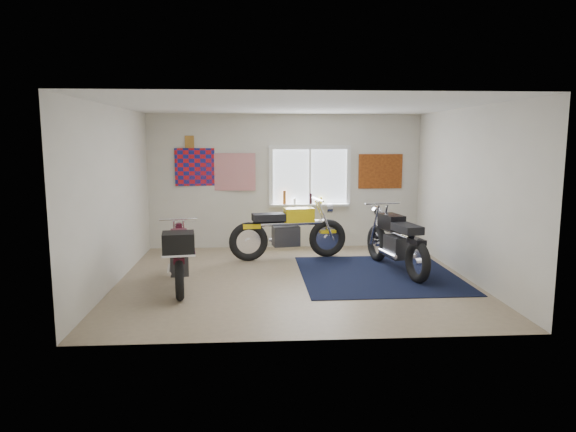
{
  "coord_description": "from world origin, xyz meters",
  "views": [
    {
      "loc": [
        -0.6,
        -7.88,
        2.2
      ],
      "look_at": [
        -0.08,
        0.4,
        0.96
      ],
      "focal_mm": 32.0,
      "sensor_mm": 36.0,
      "label": 1
    }
  ],
  "objects": [
    {
      "name": "triumph_poster",
      "position": [
        1.95,
        2.48,
        1.55
      ],
      "size": [
        0.9,
        0.03,
        0.7
      ],
      "primitive_type": "cube",
      "color": "#A54C14",
      "rests_on": "room_shell"
    },
    {
      "name": "yellow_triumph",
      "position": [
        -0.01,
        1.43,
        0.49
      ],
      "size": [
        2.21,
        0.69,
        1.12
      ],
      "rotation": [
        0.0,
        0.0,
        0.17
      ],
      "color": "black",
      "rests_on": "ground"
    },
    {
      "name": "window_assembly",
      "position": [
        0.5,
        2.47,
        1.37
      ],
      "size": [
        1.66,
        0.17,
        1.26
      ],
      "color": "white",
      "rests_on": "room_shell"
    },
    {
      "name": "navy_rug",
      "position": [
        1.39,
        0.19,
        0.01
      ],
      "size": [
        2.52,
        2.62,
        0.01
      ],
      "primitive_type": "cube",
      "rotation": [
        0.0,
        0.0,
        0.01
      ],
      "color": "black",
      "rests_on": "ground"
    },
    {
      "name": "black_chrome_bike",
      "position": [
        1.74,
        0.42,
        0.49
      ],
      "size": [
        0.71,
        2.14,
        1.11
      ],
      "rotation": [
        0.0,
        0.0,
        1.77
      ],
      "color": "black",
      "rests_on": "navy_rug"
    },
    {
      "name": "maroon_tourer",
      "position": [
        -1.73,
        -0.45,
        0.51
      ],
      "size": [
        0.7,
        1.92,
        0.98
      ],
      "rotation": [
        0.0,
        0.0,
        1.71
      ],
      "color": "black",
      "rests_on": "ground"
    },
    {
      "name": "flag_display",
      "position": [
        -1.9,
        2.48,
        2.15
      ],
      "size": [
        1.6,
        0.1,
        1.17
      ],
      "color": "red",
      "rests_on": "room_shell"
    },
    {
      "name": "oil_bottles",
      "position": [
        0.25,
        2.4,
        1.01
      ],
      "size": [
        0.8,
        0.07,
        0.28
      ],
      "color": "brown",
      "rests_on": "window_assembly"
    },
    {
      "name": "room_shell",
      "position": [
        0.0,
        0.0,
        1.64
      ],
      "size": [
        5.5,
        5.5,
        5.5
      ],
      "color": "white",
      "rests_on": "ground"
    },
    {
      "name": "ground",
      "position": [
        0.0,
        0.0,
        0.0
      ],
      "size": [
        5.5,
        5.5,
        0.0
      ],
      "primitive_type": "plane",
      "color": "#9E896B",
      "rests_on": "ground"
    }
  ]
}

